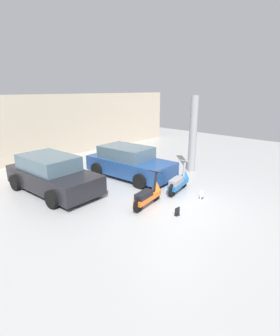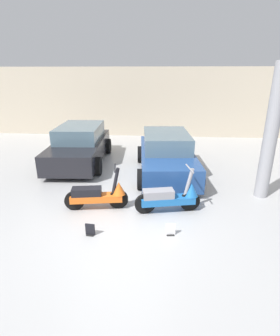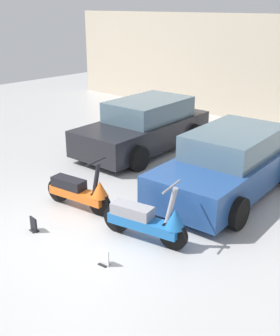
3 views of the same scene
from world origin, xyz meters
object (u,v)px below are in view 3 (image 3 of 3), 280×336
scooter_front_left (80,191)px  placard_near_right_scooter (104,258)px  car_rear_left (145,127)px  car_rear_center (229,164)px  scooter_front_right (148,220)px  placard_near_left_scooter (34,225)px

scooter_front_left → placard_near_right_scooter: scooter_front_left is taller
car_rear_left → car_rear_center: car_rear_left is taller
scooter_front_right → car_rear_left: 4.80m
scooter_front_left → scooter_front_right: size_ratio=0.98×
scooter_front_left → car_rear_left: size_ratio=0.38×
scooter_front_left → placard_near_right_scooter: bearing=-38.8°
scooter_front_left → car_rear_center: car_rear_center is taller
scooter_front_left → placard_near_left_scooter: bearing=-96.3°
car_rear_center → placard_near_left_scooter: 4.11m
placard_near_right_scooter → car_rear_center: bearing=91.1°
car_rear_left → car_rear_center: bearing=71.0°
scooter_front_right → car_rear_left: car_rear_left is taller
car_rear_left → placard_near_right_scooter: 5.56m
car_rear_left → placard_near_right_scooter: bearing=32.4°
car_rear_center → placard_near_left_scooter: car_rear_center is taller
scooter_front_right → placard_near_right_scooter: (-0.02, -0.98, -0.28)m
car_rear_left → placard_near_right_scooter: car_rear_left is taller
car_rear_center → placard_near_right_scooter: 3.64m
scooter_front_right → placard_near_left_scooter: scooter_front_right is taller
scooter_front_left → placard_near_left_scooter: (0.06, -1.12, -0.27)m
placard_near_right_scooter → scooter_front_left: bearing=150.5°
scooter_front_right → car_rear_center: bearing=79.8°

